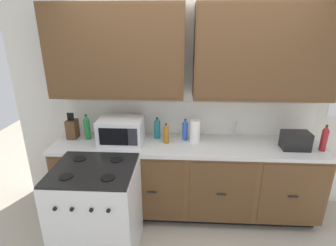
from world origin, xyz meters
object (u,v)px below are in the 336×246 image
(toaster, at_px, (296,141))
(knife_block, at_px, (72,129))
(paper_towel_roll, at_px, (195,131))
(bottle_red, at_px, (324,138))
(bottle_green, at_px, (87,127))
(stove_range, at_px, (98,211))
(bottle_blue, at_px, (185,130))
(bottle_amber, at_px, (166,133))
(bottle_teal, at_px, (157,128))
(microwave, at_px, (121,130))

(toaster, bearing_deg, knife_block, 176.34)
(paper_towel_roll, distance_m, bottle_red, 1.34)
(toaster, xyz_separation_m, bottle_green, (-2.28, 0.14, 0.05))
(paper_towel_roll, bearing_deg, stove_range, -144.07)
(toaster, relative_size, bottle_blue, 1.12)
(bottle_amber, xyz_separation_m, bottle_teal, (-0.11, 0.13, 0.01))
(knife_block, bearing_deg, bottle_green, -5.68)
(toaster, height_order, knife_block, knife_block)
(knife_block, relative_size, paper_towel_roll, 1.19)
(knife_block, xyz_separation_m, bottle_amber, (1.09, -0.08, -0.00))
(microwave, distance_m, toaster, 1.88)
(knife_block, bearing_deg, microwave, -8.22)
(knife_block, relative_size, bottle_teal, 1.24)
(bottle_amber, distance_m, bottle_blue, 0.23)
(stove_range, height_order, bottle_blue, bottle_blue)
(bottle_teal, distance_m, bottle_blue, 0.32)
(stove_range, height_order, bottle_teal, bottle_teal)
(paper_towel_roll, relative_size, bottle_green, 0.88)
(bottle_teal, bearing_deg, toaster, -7.92)
(bottle_blue, relative_size, bottle_red, 0.88)
(microwave, distance_m, bottle_amber, 0.50)
(toaster, distance_m, bottle_blue, 1.18)
(bottle_amber, xyz_separation_m, bottle_blue, (0.21, 0.10, 0.01))
(microwave, distance_m, knife_block, 0.60)
(stove_range, relative_size, microwave, 1.98)
(knife_block, distance_m, bottle_blue, 1.30)
(bottle_teal, bearing_deg, knife_block, -177.13)
(bottle_blue, bearing_deg, bottle_red, -8.26)
(bottle_blue, bearing_deg, microwave, -171.22)
(stove_range, distance_m, bottle_amber, 1.05)
(stove_range, relative_size, bottle_amber, 4.15)
(stove_range, relative_size, bottle_teal, 3.79)
(bottle_green, bearing_deg, stove_range, -67.91)
(paper_towel_roll, relative_size, bottle_red, 0.91)
(microwave, distance_m, bottle_teal, 0.41)
(paper_towel_roll, relative_size, bottle_blue, 1.04)
(bottle_teal, xyz_separation_m, bottle_red, (1.76, -0.23, 0.02))
(paper_towel_roll, bearing_deg, knife_block, 178.73)
(paper_towel_roll, bearing_deg, bottle_green, 179.39)
(bottle_blue, bearing_deg, stove_range, -138.48)
(toaster, bearing_deg, bottle_blue, 171.10)
(paper_towel_roll, bearing_deg, bottle_blue, 152.77)
(knife_block, bearing_deg, bottle_blue, 1.08)
(bottle_amber, bearing_deg, microwave, -179.18)
(microwave, distance_m, bottle_blue, 0.72)
(toaster, relative_size, knife_block, 0.90)
(microwave, relative_size, paper_towel_roll, 1.85)
(microwave, bearing_deg, bottle_green, 170.66)
(bottle_green, distance_m, bottle_blue, 1.12)
(stove_range, xyz_separation_m, bottle_blue, (0.84, 0.74, 0.57))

